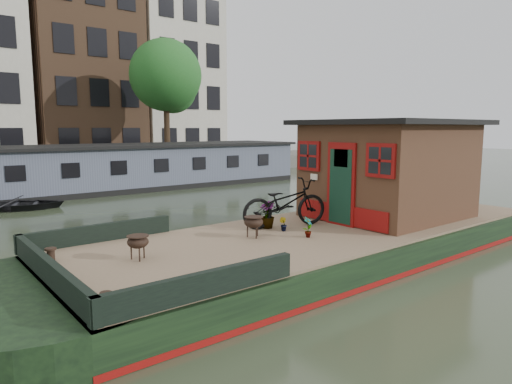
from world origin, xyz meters
TOP-DOWN VIEW (x-y plane):
  - ground at (0.00, 0.00)m, footprint 120.00×120.00m
  - houseboat_hull at (-1.33, 0.00)m, footprint 14.01×4.02m
  - houseboat_deck at (0.00, 0.00)m, footprint 11.80×3.80m
  - bow_bulwark at (-5.07, 0.00)m, footprint 3.00×4.00m
  - cabin at (2.19, 0.00)m, footprint 4.00×3.50m
  - bicycle at (-0.71, 0.67)m, footprint 2.18×1.21m
  - potted_plant_a at (-1.03, -0.40)m, footprint 0.26×0.21m
  - potted_plant_b at (-1.03, 0.36)m, footprint 0.16×0.19m
  - potted_plant_d at (-1.11, 0.81)m, footprint 0.46×0.46m
  - potted_plant_e at (-3.56, -1.70)m, footprint 0.12×0.16m
  - brazier_front at (-1.90, 0.30)m, footprint 0.46×0.46m
  - brazier_rear at (-4.42, 0.27)m, footprint 0.43×0.43m
  - bollard_port at (-5.60, 1.14)m, footprint 0.19×0.19m
  - bollard_stbd at (-5.60, -1.38)m, footprint 0.15×0.15m
  - dinghy at (-4.12, 10.98)m, footprint 3.52×3.06m
  - far_houseboat at (0.00, 14.00)m, footprint 20.40×4.40m
  - quay at (0.00, 20.50)m, footprint 60.00×6.00m
  - townhouse_row at (0.15, 27.50)m, footprint 27.25×8.00m
  - tree_right at (6.14, 19.07)m, footprint 4.40×4.40m

SIDE VIEW (x-z plane):
  - ground at x=0.00m, z-range 0.00..0.00m
  - houseboat_hull at x=-1.33m, z-range -0.03..0.57m
  - dinghy at x=-4.12m, z-range 0.00..0.61m
  - quay at x=0.00m, z-range 0.00..0.90m
  - houseboat_deck at x=0.00m, z-range 0.60..0.65m
  - bollard_stbd at x=-5.60m, z-range 0.65..0.83m
  - bollard_port at x=-5.60m, z-range 0.65..0.87m
  - potted_plant_e at x=-3.56m, z-range 0.65..0.92m
  - potted_plant_b at x=-1.03m, z-range 0.65..0.95m
  - bow_bulwark at x=-5.07m, z-range 0.65..1.00m
  - brazier_rear at x=-4.42m, z-range 0.65..1.07m
  - potted_plant_a at x=-1.03m, z-range 0.65..1.08m
  - brazier_front at x=-1.90m, z-range 0.65..1.09m
  - potted_plant_d at x=-1.11m, z-range 0.65..1.26m
  - far_houseboat at x=0.00m, z-range -0.09..2.02m
  - bicycle at x=-0.71m, z-range 0.65..1.74m
  - cabin at x=2.19m, z-range 0.67..3.09m
  - tree_right at x=6.14m, z-range 2.19..9.59m
  - townhouse_row at x=0.15m, z-range -0.35..16.15m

